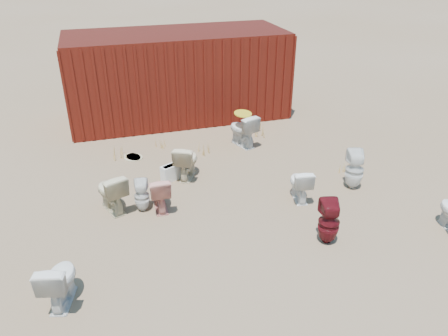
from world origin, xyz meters
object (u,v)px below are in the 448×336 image
object	(u,v)px
toilet_front_pink	(159,192)
toilet_back_beige_right	(187,161)
shipping_container	(178,75)
toilet_front_c	(300,184)
toilet_back_beige_left	(111,192)
toilet_front_a	(59,281)
toilet_front_maroon	(329,222)
toilet_back_e	(355,170)
loose_tank	(172,172)
toilet_back_a	(142,196)
toilet_back_yellowlid	(243,130)

from	to	relation	value
toilet_front_pink	toilet_back_beige_right	bearing A→B (deg)	-124.34
shipping_container	toilet_front_c	bearing A→B (deg)	-75.59
toilet_front_pink	toilet_front_c	distance (m)	2.76
toilet_back_beige_right	toilet_back_beige_left	bearing A→B (deg)	55.85
shipping_container	toilet_front_a	bearing A→B (deg)	-114.27
toilet_front_c	toilet_front_maroon	bearing A→B (deg)	93.60
toilet_back_e	loose_tank	xyz separation A→B (m)	(-3.56, 1.42, -0.24)
toilet_front_c	shipping_container	bearing A→B (deg)	-66.32
toilet_back_e	toilet_back_a	bearing A→B (deg)	14.07
toilet_back_e	shipping_container	bearing A→B (deg)	-43.99
toilet_back_yellowlid	shipping_container	bearing A→B (deg)	-85.79
toilet_back_yellowlid	loose_tank	bearing A→B (deg)	12.36
shipping_container	toilet_back_e	distance (m)	5.88
toilet_front_maroon	toilet_back_a	world-z (taller)	toilet_front_maroon
toilet_front_pink	toilet_back_yellowlid	distance (m)	3.37
toilet_back_beige_left	toilet_back_yellowlid	world-z (taller)	toilet_back_yellowlid
toilet_front_c	loose_tank	distance (m)	2.75
shipping_container	toilet_back_e	xyz separation A→B (m)	(2.64, -5.20, -0.78)
toilet_front_pink	toilet_front_a	bearing A→B (deg)	50.66
loose_tank	toilet_back_e	bearing A→B (deg)	-48.21
toilet_front_a	toilet_front_pink	bearing A→B (deg)	-115.92
shipping_container	toilet_back_e	size ratio (longest dim) A/B	7.18
toilet_back_yellowlid	toilet_back_beige_right	bearing A→B (deg)	16.70
shipping_container	toilet_front_pink	bearing A→B (deg)	-105.73
toilet_front_pink	toilet_back_a	world-z (taller)	toilet_front_pink
toilet_front_pink	toilet_back_beige_right	size ratio (longest dim) A/B	0.92
toilet_back_beige_left	toilet_front_maroon	bearing A→B (deg)	128.98
toilet_back_beige_left	loose_tank	size ratio (longest dim) A/B	1.60
toilet_back_yellowlid	loose_tank	size ratio (longest dim) A/B	1.68
toilet_front_pink	toilet_back_yellowlid	xyz separation A→B (m)	(2.46, 2.31, 0.06)
toilet_front_a	toilet_back_a	distance (m)	2.51
toilet_front_c	loose_tank	size ratio (longest dim) A/B	1.39
toilet_front_c	toilet_back_beige_right	size ratio (longest dim) A/B	0.89
toilet_front_maroon	toilet_back_e	world-z (taller)	toilet_back_e
loose_tank	toilet_back_beige_left	bearing A→B (deg)	-173.34
toilet_front_pink	toilet_back_beige_left	size ratio (longest dim) A/B	0.89
toilet_front_c	toilet_back_a	size ratio (longest dim) A/B	1.09
toilet_back_beige_right	toilet_back_a	bearing A→B (deg)	71.62
toilet_back_yellowlid	toilet_back_e	distance (m)	3.07
shipping_container	toilet_front_pink	world-z (taller)	shipping_container
toilet_front_a	toilet_front_c	world-z (taller)	toilet_front_a
toilet_front_maroon	loose_tank	xyz separation A→B (m)	(-2.14, 2.94, -0.23)
loose_tank	toilet_back_yellowlid	bearing A→B (deg)	5.11
toilet_back_yellowlid	loose_tank	xyz separation A→B (m)	(-2.02, -1.24, -0.24)
toilet_front_a	toilet_back_beige_right	bearing A→B (deg)	-114.27
toilet_front_pink	toilet_front_maroon	bearing A→B (deg)	145.19
toilet_front_maroon	toilet_back_beige_left	bearing A→B (deg)	-16.62
toilet_front_pink	toilet_back_e	world-z (taller)	toilet_back_e
loose_tank	shipping_container	bearing A→B (deg)	49.89
toilet_back_beige_right	toilet_front_pink	bearing A→B (deg)	82.43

